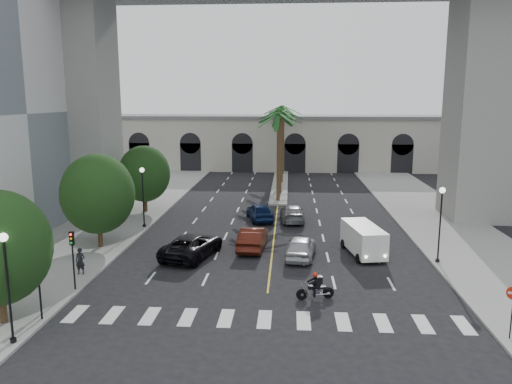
# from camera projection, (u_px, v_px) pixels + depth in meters

# --- Properties ---
(ground) EXTENTS (140.00, 140.00, 0.00)m
(ground) POSITION_uv_depth(u_px,v_px,m) (266.00, 307.00, 27.11)
(ground) COLOR black
(ground) RESTS_ON ground
(sidewalk_left) EXTENTS (8.00, 100.00, 0.15)m
(sidewalk_left) POSITION_uv_depth(u_px,v_px,m) (100.00, 230.00, 42.79)
(sidewalk_left) COLOR gray
(sidewalk_left) RESTS_ON ground
(sidewalk_right) EXTENTS (8.00, 100.00, 0.15)m
(sidewalk_right) POSITION_uv_depth(u_px,v_px,m) (457.00, 236.00, 40.81)
(sidewalk_right) COLOR gray
(sidewalk_right) RESTS_ON ground
(median) EXTENTS (2.00, 24.00, 0.20)m
(median) POSITION_uv_depth(u_px,v_px,m) (280.00, 185.00, 64.34)
(median) COLOR gray
(median) RESTS_ON ground
(pier_building) EXTENTS (71.00, 10.50, 8.50)m
(pier_building) POSITION_uv_depth(u_px,v_px,m) (282.00, 142.00, 80.24)
(pier_building) COLOR #BDB6A9
(pier_building) RESTS_ON ground
(bridge) EXTENTS (75.00, 13.00, 26.00)m
(bridge) POSITION_uv_depth(u_px,v_px,m) (316.00, 16.00, 45.02)
(bridge) COLOR gray
(bridge) RESTS_ON ground
(palm_a) EXTENTS (3.20, 3.20, 10.30)m
(palm_a) POSITION_uv_depth(u_px,v_px,m) (279.00, 118.00, 52.87)
(palm_a) COLOR #47331E
(palm_a) RESTS_ON ground
(palm_b) EXTENTS (3.20, 3.20, 10.60)m
(palm_b) POSITION_uv_depth(u_px,v_px,m) (280.00, 114.00, 56.73)
(palm_b) COLOR #47331E
(palm_b) RESTS_ON ground
(palm_c) EXTENTS (3.20, 3.20, 10.10)m
(palm_c) POSITION_uv_depth(u_px,v_px,m) (279.00, 117.00, 60.76)
(palm_c) COLOR #47331E
(palm_c) RESTS_ON ground
(palm_d) EXTENTS (3.20, 3.20, 10.90)m
(palm_d) POSITION_uv_depth(u_px,v_px,m) (282.00, 110.00, 64.52)
(palm_d) COLOR #47331E
(palm_d) RESTS_ON ground
(palm_e) EXTENTS (3.20, 3.20, 10.40)m
(palm_e) POSITION_uv_depth(u_px,v_px,m) (281.00, 113.00, 68.55)
(palm_e) COLOR #47331E
(palm_e) RESTS_ON ground
(palm_f) EXTENTS (3.20, 3.20, 10.70)m
(palm_f) POSITION_uv_depth(u_px,v_px,m) (283.00, 110.00, 72.40)
(palm_f) COLOR #47331E
(palm_f) RESTS_ON ground
(street_tree_mid) EXTENTS (5.44, 5.44, 7.21)m
(street_tree_mid) POSITION_uv_depth(u_px,v_px,m) (98.00, 194.00, 36.99)
(street_tree_mid) COLOR #382616
(street_tree_mid) RESTS_ON ground
(street_tree_far) EXTENTS (5.04, 5.04, 6.68)m
(street_tree_far) POSITION_uv_depth(u_px,v_px,m) (144.00, 174.00, 48.81)
(street_tree_far) COLOR #382616
(street_tree_far) RESTS_ON ground
(lamp_post_left_near) EXTENTS (0.40, 0.40, 5.35)m
(lamp_post_left_near) POSITION_uv_depth(u_px,v_px,m) (7.00, 279.00, 22.36)
(lamp_post_left_near) COLOR black
(lamp_post_left_near) RESTS_ON ground
(lamp_post_left_far) EXTENTS (0.40, 0.40, 5.35)m
(lamp_post_left_far) POSITION_uv_depth(u_px,v_px,m) (143.00, 192.00, 42.95)
(lamp_post_left_far) COLOR black
(lamp_post_left_far) RESTS_ON ground
(lamp_post_right) EXTENTS (0.40, 0.40, 5.35)m
(lamp_post_right) POSITION_uv_depth(u_px,v_px,m) (440.00, 218.00, 33.60)
(lamp_post_right) COLOR black
(lamp_post_right) RESTS_ON ground
(traffic_signal_near) EXTENTS (0.25, 0.18, 3.65)m
(traffic_signal_near) POSITION_uv_depth(u_px,v_px,m) (38.00, 275.00, 24.93)
(traffic_signal_near) COLOR black
(traffic_signal_near) RESTS_ON ground
(traffic_signal_far) EXTENTS (0.25, 0.18, 3.65)m
(traffic_signal_far) POSITION_uv_depth(u_px,v_px,m) (73.00, 251.00, 28.86)
(traffic_signal_far) COLOR black
(traffic_signal_far) RESTS_ON ground
(motorcycle_rider) EXTENTS (2.16, 0.71, 1.58)m
(motorcycle_rider) POSITION_uv_depth(u_px,v_px,m) (316.00, 287.00, 28.13)
(motorcycle_rider) COLOR black
(motorcycle_rider) RESTS_ON ground
(car_a) EXTENTS (2.52, 4.94, 1.61)m
(car_a) POSITION_uv_depth(u_px,v_px,m) (301.00, 247.00, 35.40)
(car_a) COLOR #B4B4B9
(car_a) RESTS_ON ground
(car_b) EXTENTS (2.10, 5.22, 1.69)m
(car_b) POSITION_uv_depth(u_px,v_px,m) (253.00, 238.00, 37.48)
(car_b) COLOR #44160D
(car_b) RESTS_ON ground
(car_c) EXTENTS (4.26, 6.55, 1.68)m
(car_c) POSITION_uv_depth(u_px,v_px,m) (192.00, 245.00, 35.61)
(car_c) COLOR black
(car_c) RESTS_ON ground
(car_d) EXTENTS (2.45, 5.26, 1.48)m
(car_d) POSITION_uv_depth(u_px,v_px,m) (292.00, 213.00, 46.03)
(car_d) COLOR slate
(car_d) RESTS_ON ground
(car_e) EXTENTS (3.12, 5.22, 1.66)m
(car_e) POSITION_uv_depth(u_px,v_px,m) (260.00, 211.00, 46.33)
(car_e) COLOR #10214E
(car_e) RESTS_ON ground
(cargo_van) EXTENTS (2.82, 5.37, 2.18)m
(cargo_van) POSITION_uv_depth(u_px,v_px,m) (363.00, 239.00, 35.94)
(cargo_van) COLOR white
(cargo_van) RESTS_ON ground
(pedestrian_a) EXTENTS (0.63, 0.41, 1.70)m
(pedestrian_a) POSITION_uv_depth(u_px,v_px,m) (80.00, 261.00, 31.68)
(pedestrian_a) COLOR black
(pedestrian_a) RESTS_ON sidewalk_left
(pedestrian_b) EXTENTS (0.86, 0.72, 1.56)m
(pedestrian_b) POSITION_uv_depth(u_px,v_px,m) (10.00, 266.00, 30.97)
(pedestrian_b) COLOR black
(pedestrian_b) RESTS_ON sidewalk_left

